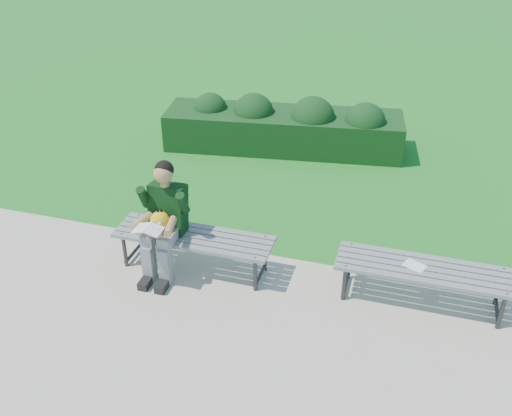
% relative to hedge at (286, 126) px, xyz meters
% --- Properties ---
extents(ground, '(80.00, 80.00, 0.00)m').
position_rel_hedge_xyz_m(ground, '(0.30, -3.03, -0.39)').
color(ground, '#287D26').
rests_on(ground, ground).
extents(walkway, '(30.00, 3.50, 0.02)m').
position_rel_hedge_xyz_m(walkway, '(0.30, -4.78, -0.38)').
color(walkway, beige).
rests_on(walkway, ground).
extents(hedge, '(3.90, 1.48, 0.92)m').
position_rel_hedge_xyz_m(hedge, '(0.00, 0.00, 0.00)').
color(hedge, '#18441C').
rests_on(hedge, ground).
extents(bench_left, '(1.80, 0.50, 0.46)m').
position_rel_hedge_xyz_m(bench_left, '(-0.20, -3.52, 0.03)').
color(bench_left, slate).
rests_on(bench_left, walkway).
extents(bench_right, '(1.80, 0.50, 0.46)m').
position_rel_hedge_xyz_m(bench_right, '(2.30, -3.40, 0.03)').
color(bench_right, slate).
rests_on(bench_right, walkway).
extents(seated_boy, '(0.56, 0.76, 1.31)m').
position_rel_hedge_xyz_m(seated_boy, '(-0.50, -3.61, 0.33)').
color(seated_boy, slate).
rests_on(seated_boy, walkway).
extents(paper_sheet, '(0.27, 0.24, 0.01)m').
position_rel_hedge_xyz_m(paper_sheet, '(2.20, -3.40, 0.08)').
color(paper_sheet, white).
rests_on(paper_sheet, bench_right).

